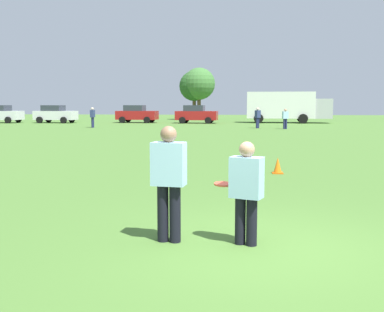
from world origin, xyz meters
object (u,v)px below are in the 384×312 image
(parked_car_mid_right, at_px, (196,114))
(box_truck, at_px, (287,106))
(parked_car_mid_left, at_px, (55,114))
(traffic_cone, at_px, (278,166))
(player_defender, at_px, (246,188))
(player_thrower, at_px, (169,177))
(bystander_sideline_watcher, at_px, (93,116))
(bystander_far_jogger, at_px, (285,118))
(parked_car_near_left, at_px, (1,114))
(frisbee, at_px, (223,184))
(bystander_field_marshal, at_px, (258,117))
(parked_car_center, at_px, (137,114))

(parked_car_mid_right, xyz_separation_m, box_truck, (9.25, 1.67, 0.83))
(box_truck, bearing_deg, parked_car_mid_left, -174.39)
(parked_car_mid_left, height_order, parked_car_mid_right, same)
(traffic_cone, xyz_separation_m, parked_car_mid_right, (-5.42, 34.03, 0.69))
(player_defender, xyz_separation_m, parked_car_mid_left, (-18.92, 40.57, 0.07))
(player_thrower, distance_m, traffic_cone, 7.53)
(box_truck, bearing_deg, traffic_cone, -96.13)
(bystander_sideline_watcher, bearing_deg, player_defender, -68.99)
(parked_car_mid_left, relative_size, bystander_far_jogger, 2.68)
(parked_car_near_left, bearing_deg, frisbee, -58.77)
(parked_car_mid_right, relative_size, bystander_field_marshal, 2.56)
(player_thrower, height_order, bystander_field_marshal, player_thrower)
(bystander_sideline_watcher, relative_size, bystander_field_marshal, 1.00)
(player_defender, distance_m, traffic_cone, 7.31)
(parked_car_mid_left, xyz_separation_m, bystander_sideline_watcher, (6.67, -8.69, 0.03))
(parked_car_mid_left, bearing_deg, player_thrower, -66.32)
(bystander_sideline_watcher, bearing_deg, parked_car_center, 80.87)
(player_thrower, distance_m, bystander_sideline_watcher, 33.71)
(traffic_cone, height_order, box_truck, box_truck)
(player_thrower, xyz_separation_m, bystander_far_jogger, (4.75, 31.17, -0.08))
(parked_car_mid_right, bearing_deg, parked_car_mid_left, -177.36)
(frisbee, height_order, box_truck, box_truck)
(player_thrower, relative_size, player_defender, 1.14)
(player_thrower, xyz_separation_m, box_truck, (6.04, 42.85, 0.77))
(traffic_cone, relative_size, bystander_field_marshal, 0.28)
(traffic_cone, bearing_deg, bystander_far_jogger, 83.94)
(parked_car_near_left, xyz_separation_m, parked_car_center, (13.92, 1.67, 0.00))
(frisbee, relative_size, bystander_sideline_watcher, 0.16)
(traffic_cone, distance_m, parked_car_near_left, 41.74)
(player_defender, height_order, box_truck, box_truck)
(parked_car_mid_right, xyz_separation_m, bystander_far_jogger, (7.96, -10.01, -0.02))
(player_thrower, xyz_separation_m, parked_car_mid_left, (-17.77, 40.52, -0.06))
(box_truck, height_order, bystander_far_jogger, box_truck)
(player_thrower, relative_size, parked_car_near_left, 0.41)
(traffic_cone, relative_size, bystander_far_jogger, 0.30)
(traffic_cone, height_order, parked_car_near_left, parked_car_near_left)
(frisbee, distance_m, parked_car_mid_right, 41.21)
(player_defender, bearing_deg, parked_car_mid_left, 115.00)
(frisbee, xyz_separation_m, bystander_sideline_watcher, (-11.89, 31.66, 0.09))
(traffic_cone, bearing_deg, bystander_sideline_watcher, 118.33)
(bystander_field_marshal, bearing_deg, traffic_cone, -90.97)
(traffic_cone, distance_m, parked_car_mid_left, 38.88)
(traffic_cone, distance_m, parked_car_mid_right, 34.46)
(parked_car_near_left, bearing_deg, parked_car_center, 6.85)
(parked_car_center, distance_m, bystander_field_marshal, 15.48)
(frisbee, height_order, bystander_field_marshal, bystander_field_marshal)
(traffic_cone, bearing_deg, parked_car_center, 108.67)
(parked_car_mid_left, bearing_deg, bystander_field_marshal, -22.27)
(parked_car_mid_right, bearing_deg, bystander_field_marshal, -57.10)
(player_thrower, relative_size, parked_car_center, 0.41)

